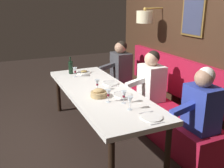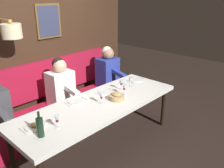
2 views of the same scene
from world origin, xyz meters
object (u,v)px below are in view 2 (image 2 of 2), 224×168
object	(u,v)px
diner_nearest	(108,68)
wine_glass_2	(121,83)
wine_glass_4	(124,87)
bread_bowl	(117,97)
wine_bottle	(40,127)
diner_near	(61,83)
wine_glass_0	(57,119)
dining_table	(100,106)
wine_glass_1	(131,80)
wine_glass_3	(101,96)

from	to	relation	value
diner_nearest	wine_glass_2	distance (m)	0.94
diner_nearest	wine_glass_4	xyz separation A→B (m)	(-0.95, 0.63, 0.04)
bread_bowl	wine_bottle	bearing A→B (deg)	91.38
diner_near	wine_glass_0	distance (m)	1.27
dining_table	diner_nearest	world-z (taller)	diner_nearest
wine_glass_1	wine_bottle	bearing A→B (deg)	96.57
wine_glass_0	wine_glass_2	distance (m)	1.39
wine_bottle	wine_glass_4	bearing A→B (deg)	-87.15
wine_glass_0	wine_glass_2	size ratio (longest dim) A/B	1.00
wine_glass_2	wine_glass_1	bearing A→B (deg)	-96.78
wine_glass_4	wine_glass_2	bearing A→B (deg)	-36.18
diner_near	wine_glass_1	size ratio (longest dim) A/B	4.82
dining_table	wine_bottle	size ratio (longest dim) A/B	8.58
wine_glass_2	wine_glass_3	world-z (taller)	same
wine_glass_1	wine_glass_4	bearing A→B (deg)	112.56
diner_near	wine_glass_4	distance (m)	1.07
diner_nearest	wine_glass_0	bearing A→B (deg)	118.20
wine_glass_2	wine_glass_3	xyz separation A→B (m)	(-0.13, 0.58, 0.00)
wine_glass_2	wine_glass_3	bearing A→B (deg)	102.89
dining_table	wine_glass_4	distance (m)	0.50
wine_glass_1	wine_bottle	xyz separation A→B (m)	(-0.21, 1.81, -0.00)
wine_glass_4	wine_bottle	xyz separation A→B (m)	(-0.07, 1.48, 0.00)
wine_glass_1	bread_bowl	bearing A→B (deg)	108.07
dining_table	wine_glass_4	size ratio (longest dim) A/B	15.70
wine_glass_2	diner_nearest	bearing A→B (deg)	-32.86
diner_nearest	wine_glass_1	world-z (taller)	diner_nearest
dining_table	bread_bowl	distance (m)	0.28
diner_nearest	wine_bottle	bearing A→B (deg)	115.85
wine_glass_3	dining_table	bearing A→B (deg)	0.81
diner_nearest	wine_glass_0	distance (m)	2.14
wine_glass_2	diner_near	bearing A→B (deg)	37.53
dining_table	bread_bowl	size ratio (longest dim) A/B	11.71
wine_glass_4	dining_table	bearing A→B (deg)	81.83
diner_nearest	wine_glass_2	world-z (taller)	diner_nearest
dining_table	wine_bottle	xyz separation A→B (m)	(-0.14, 1.02, 0.18)
wine_glass_0	diner_near	bearing A→B (deg)	-37.24
diner_nearest	diner_near	xyz separation A→B (m)	(0.00, 1.12, 0.00)
wine_glass_2	wine_bottle	world-z (taller)	wine_bottle
wine_bottle	bread_bowl	bearing A→B (deg)	-88.62
diner_near	wine_glass_1	xyz separation A→B (m)	(-0.81, -0.81, 0.04)
wine_glass_0	wine_glass_4	size ratio (longest dim) A/B	1.00
wine_glass_1	bread_bowl	distance (m)	0.58
bread_bowl	diner_nearest	bearing A→B (deg)	-40.53
wine_glass_0	wine_glass_2	world-z (taller)	same
diner_near	bread_bowl	xyz separation A→B (m)	(-0.99, -0.27, -0.03)
dining_table	wine_glass_4	bearing A→B (deg)	-98.17
diner_nearest	wine_glass_2	bearing A→B (deg)	147.14
diner_nearest	diner_near	distance (m)	1.12
wine_glass_0	wine_glass_1	bearing A→B (deg)	-82.92
diner_near	wine_glass_4	world-z (taller)	diner_near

